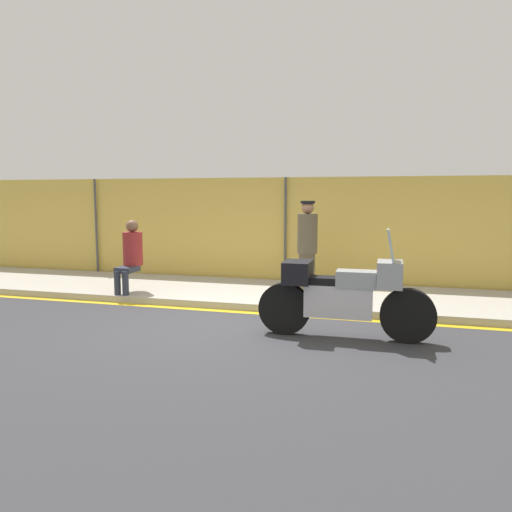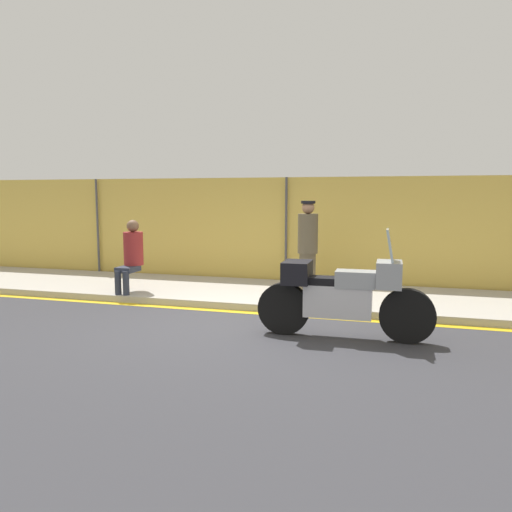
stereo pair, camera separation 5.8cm
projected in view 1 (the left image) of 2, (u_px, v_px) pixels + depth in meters
The scene contains 7 objects.
ground_plane at pixel (237, 325), 7.39m from camera, with size 120.00×120.00×0.00m, color #38383D.
sidewalk at pixel (271, 294), 9.38m from camera, with size 33.48×2.44×0.12m.
curb_paint_stripe at pixel (252, 313), 8.13m from camera, with size 33.48×0.18×0.01m.
storefront_fence at pixel (286, 232), 10.50m from camera, with size 31.81×0.17×2.27m.
motorcycle at pixel (343, 294), 6.64m from camera, with size 2.35×0.51×1.48m.
officer_standing at pixel (307, 246), 9.16m from camera, with size 0.37×0.37×1.68m.
person_seated_on_curb at pixel (131, 252), 9.24m from camera, with size 0.36×0.68×1.33m.
Camera 1 is at (2.22, -6.87, 1.92)m, focal length 35.00 mm.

